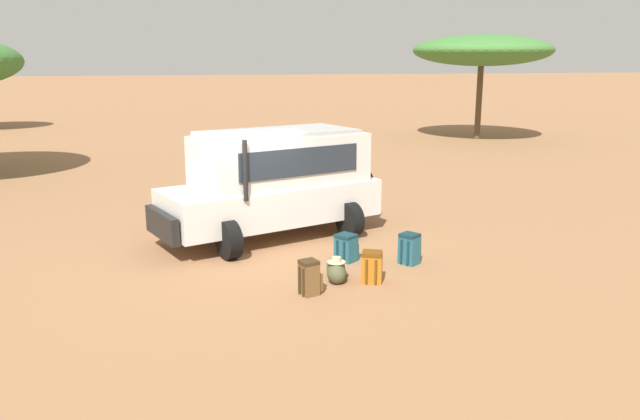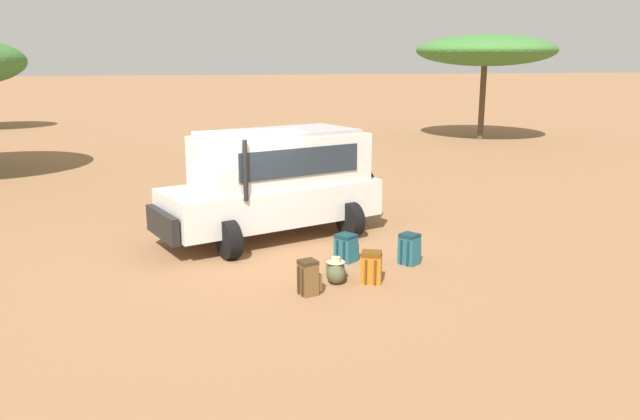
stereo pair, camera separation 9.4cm
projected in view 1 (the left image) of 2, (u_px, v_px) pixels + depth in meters
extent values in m
plane|color=#936642|center=(250.00, 250.00, 13.37)|extent=(320.00, 320.00, 0.00)
cube|color=silver|center=(271.00, 202.00, 14.21)|extent=(5.25, 3.35, 0.84)
cube|color=silver|center=(280.00, 159.00, 14.11)|extent=(4.19, 2.90, 1.10)
cube|color=#232D38|center=(218.00, 167.00, 13.31)|extent=(0.55, 1.50, 0.77)
cube|color=#232D38|center=(301.00, 162.00, 13.37)|extent=(2.80, 0.97, 0.60)
cube|color=#232D38|center=(261.00, 152.00, 14.84)|extent=(2.80, 0.97, 0.60)
cube|color=#B7B7B7|center=(278.00, 133.00, 13.94)|extent=(3.79, 2.71, 0.10)
cube|color=black|center=(162.00, 225.00, 12.88)|extent=(0.66, 1.58, 0.56)
cylinder|color=black|center=(245.00, 171.00, 12.60)|extent=(0.10, 0.10, 1.25)
cylinder|color=black|center=(229.00, 240.00, 12.71)|extent=(0.52, 0.85, 0.80)
cylinder|color=black|center=(193.00, 220.00, 14.29)|extent=(0.52, 0.85, 0.80)
cylinder|color=black|center=(350.00, 220.00, 14.32)|extent=(0.52, 0.85, 0.80)
cylinder|color=black|center=(305.00, 204.00, 15.90)|extent=(0.52, 0.85, 0.80)
cylinder|color=black|center=(362.00, 184.00, 15.55)|extent=(0.44, 0.77, 0.74)
cube|color=brown|center=(309.00, 279.00, 10.79)|extent=(0.35, 0.37, 0.56)
cube|color=brown|center=(318.00, 281.00, 10.89)|extent=(0.14, 0.24, 0.31)
cube|color=#3A2A16|center=(309.00, 262.00, 10.72)|extent=(0.36, 0.36, 0.07)
cylinder|color=#3A2A16|center=(299.00, 280.00, 10.77)|extent=(0.04, 0.04, 0.47)
cylinder|color=#3A2A16|center=(303.00, 282.00, 10.65)|extent=(0.04, 0.04, 0.47)
cube|color=#B26619|center=(372.00, 269.00, 11.39)|extent=(0.46, 0.42, 0.52)
cube|color=#B26619|center=(373.00, 269.00, 11.59)|extent=(0.29, 0.19, 0.29)
cube|color=#62380E|center=(372.00, 253.00, 11.32)|extent=(0.45, 0.43, 0.07)
cylinder|color=#62380E|center=(366.00, 271.00, 11.24)|extent=(0.04, 0.04, 0.44)
cylinder|color=#62380E|center=(376.00, 272.00, 11.21)|extent=(0.04, 0.04, 0.44)
cube|color=#235B6B|center=(346.00, 249.00, 12.61)|extent=(0.48, 0.50, 0.49)
cube|color=#235B6B|center=(352.00, 250.00, 12.76)|extent=(0.23, 0.29, 0.27)
cube|color=#13323A|center=(346.00, 236.00, 12.54)|extent=(0.48, 0.49, 0.07)
cylinder|color=#13323A|center=(337.00, 250.00, 12.53)|extent=(0.04, 0.04, 0.42)
cylinder|color=#13323A|center=(344.00, 252.00, 12.42)|extent=(0.04, 0.04, 0.42)
cube|color=#235B6B|center=(409.00, 250.00, 12.42)|extent=(0.44, 0.46, 0.56)
cube|color=#235B6B|center=(414.00, 252.00, 12.57)|extent=(0.21, 0.27, 0.31)
cube|color=#13323A|center=(410.00, 235.00, 12.35)|extent=(0.44, 0.45, 0.07)
cylinder|color=#13323A|center=(401.00, 251.00, 12.35)|extent=(0.04, 0.04, 0.48)
cylinder|color=#13323A|center=(408.00, 253.00, 12.25)|extent=(0.04, 0.04, 0.48)
cylinder|color=#4C5133|center=(336.00, 270.00, 11.59)|extent=(0.47, 0.60, 0.35)
sphere|color=#4C5133|center=(337.00, 275.00, 11.33)|extent=(0.34, 0.34, 0.34)
sphere|color=#4C5133|center=(336.00, 265.00, 11.84)|extent=(0.34, 0.34, 0.34)
torus|color=#2D301E|center=(336.00, 260.00, 11.54)|extent=(0.06, 0.16, 0.16)
cylinder|color=beige|center=(336.00, 262.00, 11.45)|extent=(0.34, 0.34, 0.02)
cylinder|color=beige|center=(336.00, 260.00, 11.44)|extent=(0.17, 0.17, 0.09)
cylinder|color=brown|center=(479.00, 102.00, 31.74)|extent=(0.30, 0.30, 3.78)
ellipsoid|color=#3D7533|center=(482.00, 50.00, 31.15)|extent=(6.78, 7.28, 1.54)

